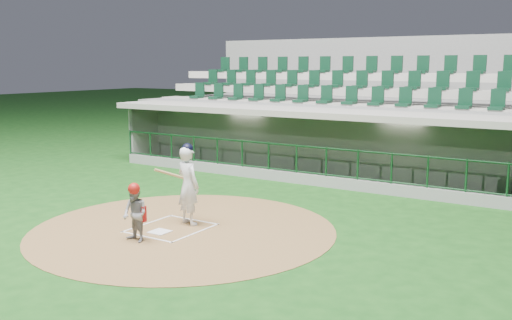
{
  "coord_description": "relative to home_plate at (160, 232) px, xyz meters",
  "views": [
    {
      "loc": [
        8.75,
        -10.29,
        3.86
      ],
      "look_at": [
        0.56,
        2.6,
        1.3
      ],
      "focal_mm": 40.0,
      "sensor_mm": 36.0,
      "label": 1
    }
  ],
  "objects": [
    {
      "name": "seating_deck",
      "position": [
        0.0,
        11.61,
        1.4
      ],
      "size": [
        17.0,
        6.72,
        5.15
      ],
      "color": "slate",
      "rests_on": "ground"
    },
    {
      "name": "batter_box_chalk",
      "position": [
        0.0,
        0.4,
        -0.0
      ],
      "size": [
        1.55,
        1.8,
        0.01
      ],
      "color": "white",
      "rests_on": "ground"
    },
    {
      "name": "dirt_circle",
      "position": [
        0.3,
        0.5,
        -0.02
      ],
      "size": [
        7.2,
        7.2,
        0.01
      ],
      "primitive_type": "cylinder",
      "color": "brown",
      "rests_on": "ground"
    },
    {
      "name": "batter",
      "position": [
        0.13,
        0.91,
        0.98
      ],
      "size": [
        0.93,
        0.95,
        2.0
      ],
      "color": "white",
      "rests_on": "dirt_circle"
    },
    {
      "name": "ground",
      "position": [
        0.0,
        0.7,
        -0.02
      ],
      "size": [
        120.0,
        120.0,
        0.0
      ],
      "primitive_type": "plane",
      "color": "#123F12",
      "rests_on": "ground"
    },
    {
      "name": "home_plate",
      "position": [
        0.0,
        0.0,
        0.0
      ],
      "size": [
        0.43,
        0.43,
        0.02
      ],
      "primitive_type": "cube",
      "color": "silver",
      "rests_on": "dirt_circle"
    },
    {
      "name": "catcher",
      "position": [
        0.03,
        -0.81,
        0.64
      ],
      "size": [
        0.68,
        0.57,
        1.32
      ],
      "color": "gray",
      "rests_on": "dirt_circle"
    },
    {
      "name": "dugout_structure",
      "position": [
        0.08,
        8.51,
        0.94
      ],
      "size": [
        16.4,
        3.7,
        3.0
      ],
      "color": "gray",
      "rests_on": "ground"
    }
  ]
}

